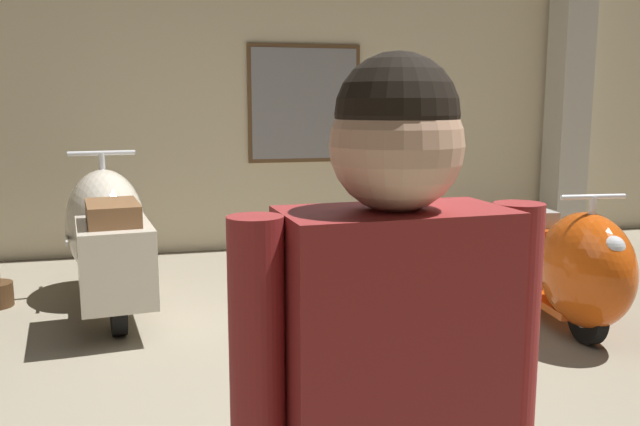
{
  "coord_description": "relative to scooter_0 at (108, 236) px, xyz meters",
  "views": [
    {
      "loc": [
        -0.75,
        -3.12,
        1.51
      ],
      "look_at": [
        0.43,
        1.57,
        0.71
      ],
      "focal_mm": 37.76,
      "sensor_mm": 36.0,
      "label": 1
    }
  ],
  "objects": [
    {
      "name": "ground_plane",
      "position": [
        1.09,
        -2.05,
        -0.52
      ],
      "size": [
        60.0,
        60.0,
        0.0
      ],
      "primitive_type": "plane",
      "color": "gray"
    },
    {
      "name": "showroom_back_wall",
      "position": [
        1.22,
        1.78,
        1.3
      ],
      "size": [
        18.0,
        0.63,
        3.63
      ],
      "color": "beige",
      "rests_on": "ground"
    },
    {
      "name": "scooter_1",
      "position": [
        3.0,
        -1.32,
        -0.09
      ],
      "size": [
        0.58,
        1.59,
        0.95
      ],
      "rotation": [
        0.0,
        0.0,
        -1.66
      ],
      "color": "black",
      "rests_on": "ground"
    },
    {
      "name": "scooter_0",
      "position": [
        0.0,
        0.0,
        0.0
      ],
      "size": [
        0.74,
        1.91,
        1.14
      ],
      "rotation": [
        0.0,
        0.0,
        1.69
      ],
      "color": "black",
      "rests_on": "ground"
    }
  ]
}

